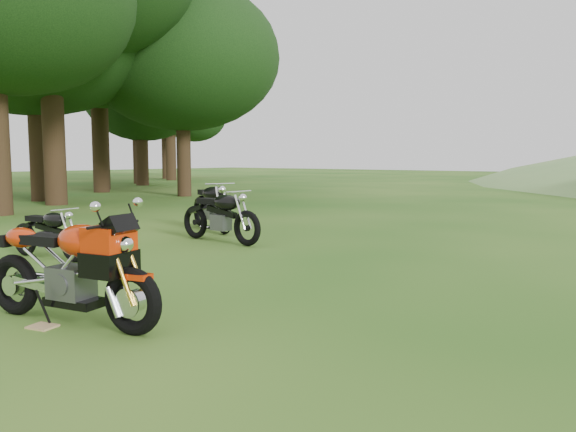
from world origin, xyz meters
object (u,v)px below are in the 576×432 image
Objects in this scene: plywood_board at (42,327)px; vintage_moto_a at (48,232)px; vintage_moto_d at (220,214)px; sport_motorcycle at (69,261)px; vintage_moto_c at (211,205)px.

plywood_board is 0.15× the size of vintage_moto_a.
vintage_moto_a is 0.82× the size of vintage_moto_d.
sport_motorcycle reaches higher than plywood_board.
sport_motorcycle is at bearing -33.63° from vintage_moto_a.
vintage_moto_c reaches higher than vintage_moto_d.
sport_motorcycle is 0.95× the size of vintage_moto_c.
sport_motorcycle is 3.75m from vintage_moto_a.
vintage_moto_a is at bearing -58.10° from vintage_moto_c.
vintage_moto_a is 2.96m from vintage_moto_d.
sport_motorcycle is 8.37× the size of plywood_board.
plywood_board is 0.11× the size of vintage_moto_c.
vintage_moto_c is at bearing 89.83° from vintage_moto_a.
vintage_moto_c is (-3.99, 5.52, -0.05)m from sport_motorcycle.
vintage_moto_c is 1.77m from vintage_moto_d.
plywood_board is at bearing -37.43° from vintage_moto_a.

